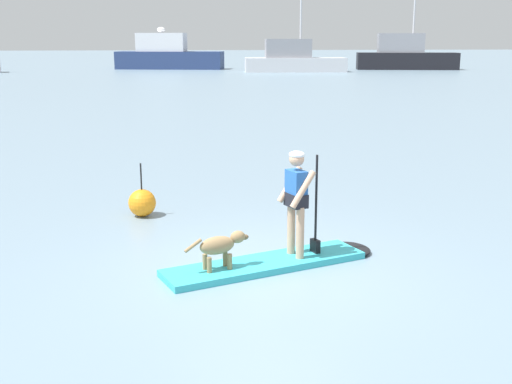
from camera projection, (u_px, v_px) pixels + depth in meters
The scene contains 8 objects.
ground_plane at pixel (265, 267), 9.41m from camera, with size 400.00×400.00×0.00m, color gray.
paddleboard at pixel (279, 262), 9.50m from camera, with size 3.39×1.80×0.10m.
person_paddler at pixel (297, 196), 9.41m from camera, with size 0.67×0.58×1.59m.
dog at pixel (220, 246), 8.99m from camera, with size 0.95×0.41×0.52m.
moored_boat_center at pixel (168, 55), 72.60m from camera, with size 12.40×5.89×4.63m.
moored_boat_port at pixel (293, 60), 66.23m from camera, with size 10.53×3.81×9.02m.
moored_boat_outer at pixel (405, 56), 71.34m from camera, with size 11.35×4.81×10.78m.
marker_buoy at pixel (142, 203), 12.07m from camera, with size 0.52×0.52×1.02m.
Camera 1 is at (-1.31, -8.80, 3.25)m, focal length 45.06 mm.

